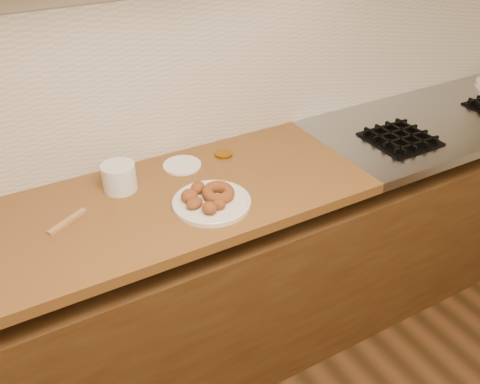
# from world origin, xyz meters

# --- Properties ---
(wall_back) EXTENTS (4.00, 0.02, 2.70)m
(wall_back) POSITION_xyz_m (0.00, 2.00, 1.35)
(wall_back) COLOR #BAAD8D
(wall_back) RESTS_ON ground
(base_cabinet) EXTENTS (3.60, 0.60, 0.77)m
(base_cabinet) POSITION_xyz_m (0.00, 1.69, 0.39)
(base_cabinet) COLOR #53381C
(base_cabinet) RESTS_ON floor
(butcher_block) EXTENTS (2.30, 0.62, 0.04)m
(butcher_block) POSITION_xyz_m (-0.65, 1.69, 0.88)
(butcher_block) COLOR brown
(butcher_block) RESTS_ON base_cabinet
(stovetop) EXTENTS (1.30, 0.62, 0.04)m
(stovetop) POSITION_xyz_m (1.15, 1.69, 0.88)
(stovetop) COLOR #9EA0A5
(stovetop) RESTS_ON base_cabinet
(backsplash) EXTENTS (3.60, 0.02, 0.60)m
(backsplash) POSITION_xyz_m (0.00, 1.99, 1.20)
(backsplash) COLOR beige
(backsplash) RESTS_ON wall_back
(burner_grates) EXTENTS (0.91, 0.26, 0.03)m
(burner_grates) POSITION_xyz_m (1.13, 1.61, 0.91)
(burner_grates) COLOR black
(burner_grates) RESTS_ON stovetop
(donut_plate) EXTENTS (0.27, 0.27, 0.02)m
(donut_plate) POSITION_xyz_m (-0.11, 1.57, 0.91)
(donut_plate) COLOR silver
(donut_plate) RESTS_ON butcher_block
(ring_donut) EXTENTS (0.15, 0.15, 0.05)m
(ring_donut) POSITION_xyz_m (-0.08, 1.58, 0.93)
(ring_donut) COLOR brown
(ring_donut) RESTS_ON donut_plate
(fried_dough_chunks) EXTENTS (0.13, 0.20, 0.04)m
(fried_dough_chunks) POSITION_xyz_m (-0.15, 1.58, 0.94)
(fried_dough_chunks) COLOR brown
(fried_dough_chunks) RESTS_ON donut_plate
(plastic_tub) EXTENTS (0.13, 0.13, 0.10)m
(plastic_tub) POSITION_xyz_m (-0.35, 1.82, 0.95)
(plastic_tub) COLOR white
(plastic_tub) RESTS_ON butcher_block
(tub_lid) EXTENTS (0.18, 0.18, 0.01)m
(tub_lid) POSITION_xyz_m (-0.09, 1.86, 0.90)
(tub_lid) COLOR white
(tub_lid) RESTS_ON butcher_block
(brass_jar_lid) EXTENTS (0.09, 0.09, 0.01)m
(brass_jar_lid) POSITION_xyz_m (0.09, 1.86, 0.91)
(brass_jar_lid) COLOR #9D6B15
(brass_jar_lid) RESTS_ON butcher_block
(wooden_utensil) EXTENTS (0.14, 0.09, 0.01)m
(wooden_utensil) POSITION_xyz_m (-0.56, 1.71, 0.91)
(wooden_utensil) COLOR #AD7C4B
(wooden_utensil) RESTS_ON butcher_block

